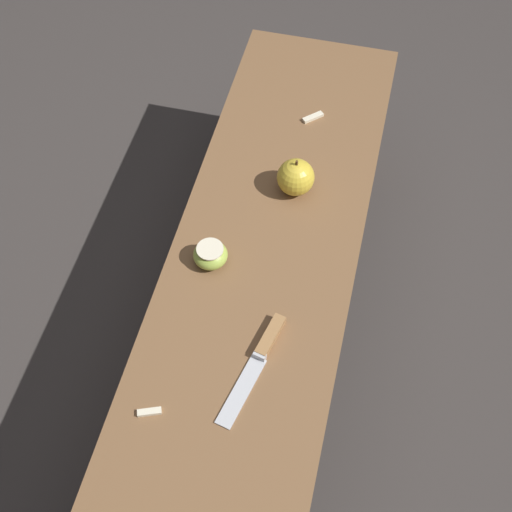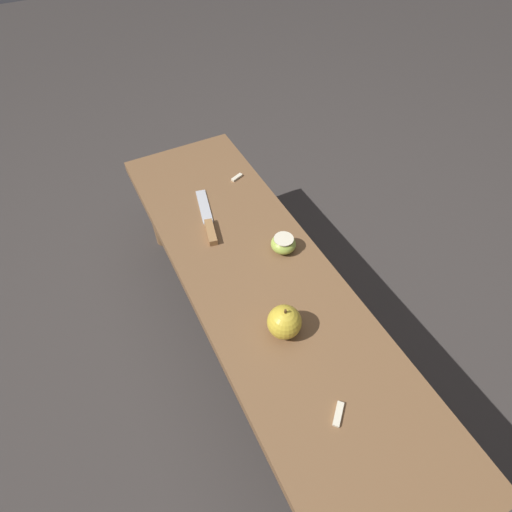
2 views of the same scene
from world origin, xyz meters
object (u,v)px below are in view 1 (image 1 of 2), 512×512
apple_whole (296,177)px  wooden_bench (266,259)px  apple_cut (210,255)px  knife (262,353)px

apple_whole → wooden_bench: bearing=170.2°
apple_whole → apple_cut: (-0.24, 0.13, -0.02)m
wooden_bench → apple_cut: 0.15m
wooden_bench → apple_whole: apple_whole is taller
knife → apple_whole: (0.42, 0.02, 0.03)m
wooden_bench → apple_cut: apple_cut is taller
apple_cut → wooden_bench: bearing=-55.8°
wooden_bench → apple_whole: size_ratio=14.46×
wooden_bench → knife: knife is taller
apple_whole → apple_cut: apple_whole is taller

